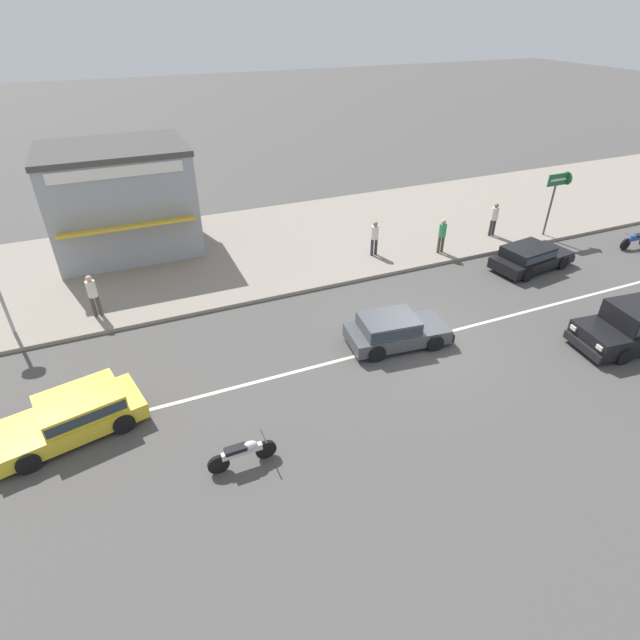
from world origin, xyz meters
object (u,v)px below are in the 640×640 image
arrow_signboard (565,182)px  pedestrian_far_end (442,233)px  hatchback_dark_grey_4 (394,329)px  shopfront_corner_warung (122,199)px  pedestrian_mid_kerb (375,236)px  hatchback_yellow_1 (73,414)px  hatchback_black_3 (530,256)px  pedestrian_by_shop (93,293)px  motorcycle_1 (243,453)px  pedestrian_near_clock (494,217)px  motorcycle_0 (636,240)px

arrow_signboard → pedestrian_far_end: size_ratio=1.92×
hatchback_dark_grey_4 → shopfront_corner_warung: shopfront_corner_warung is taller
pedestrian_mid_kerb → pedestrian_far_end: 3.16m
hatchback_yellow_1 → pedestrian_far_end: pedestrian_far_end is taller
pedestrian_mid_kerb → pedestrian_far_end: bearing=-17.7°
hatchback_black_3 → arrow_signboard: (3.73, 2.43, 2.19)m
pedestrian_by_shop → motorcycle_1: bearing=-70.8°
arrow_signboard → pedestrian_near_clock: arrow_signboard is taller
hatchback_yellow_1 → hatchback_black_3: same height
motorcycle_1 → pedestrian_near_clock: pedestrian_near_clock is taller
hatchback_black_3 → motorcycle_0: 6.36m
hatchback_black_3 → motorcycle_0: bearing=-2.2°
motorcycle_1 → pedestrian_far_end: size_ratio=1.11×
pedestrian_mid_kerb → shopfront_corner_warung: size_ratio=0.26×
hatchback_black_3 → hatchback_dark_grey_4: (-8.52, -2.74, -0.00)m
hatchback_black_3 → pedestrian_far_end: pedestrian_far_end is taller
pedestrian_by_shop → pedestrian_far_end: pedestrian_by_shop is taller
arrow_signboard → shopfront_corner_warung: 20.95m
pedestrian_far_end → arrow_signboard: bearing=-2.6°
hatchback_dark_grey_4 → pedestrian_mid_kerb: bearing=67.6°
motorcycle_1 → pedestrian_by_shop: size_ratio=1.08×
motorcycle_0 → pedestrian_near_clock: size_ratio=1.11×
shopfront_corner_warung → hatchback_dark_grey_4: bearing=-56.7°
hatchback_yellow_1 → motorcycle_1: 4.98m
hatchback_yellow_1 → pedestrian_near_clock: 20.51m
pedestrian_near_clock → hatchback_dark_grey_4: bearing=-146.2°
pedestrian_by_shop → hatchback_dark_grey_4: bearing=-31.3°
pedestrian_by_shop → hatchback_black_3: bearing=-9.5°
hatchback_dark_grey_4 → motorcycle_1: bearing=-152.8°
hatchback_dark_grey_4 → pedestrian_by_shop: size_ratio=2.20×
motorcycle_0 → pedestrian_near_clock: bearing=147.0°
pedestrian_by_shop → pedestrian_far_end: size_ratio=1.03×
hatchback_black_3 → hatchback_yellow_1: bearing=-171.0°
pedestrian_mid_kerb → motorcycle_1: bearing=-132.8°
hatchback_yellow_1 → arrow_signboard: bearing=13.5°
pedestrian_by_shop → shopfront_corner_warung: shopfront_corner_warung is taller
hatchback_yellow_1 → hatchback_black_3: bearing=9.0°
hatchback_black_3 → pedestrian_by_shop: (-17.95, 3.00, 0.54)m
motorcycle_1 → pedestrian_by_shop: 9.53m
hatchback_black_3 → pedestrian_mid_kerb: size_ratio=2.46×
arrow_signboard → pedestrian_by_shop: arrow_signboard is taller
pedestrian_far_end → shopfront_corner_warung: 14.77m
arrow_signboard → pedestrian_far_end: 6.81m
motorcycle_0 → pedestrian_near_clock: pedestrian_near_clock is taller
shopfront_corner_warung → hatchback_yellow_1: bearing=-102.3°
hatchback_black_3 → hatchback_dark_grey_4: size_ratio=1.08×
pedestrian_near_clock → pedestrian_mid_kerb: (-6.58, 0.26, -0.02)m
pedestrian_near_clock → pedestrian_by_shop: (-18.65, -0.43, 0.01)m
hatchback_dark_grey_4 → pedestrian_near_clock: 11.11m
hatchback_dark_grey_4 → pedestrian_near_clock: pedestrian_near_clock is taller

